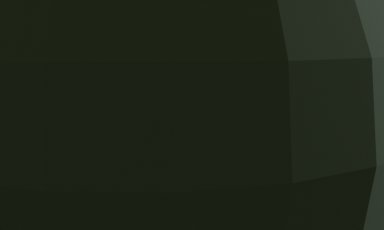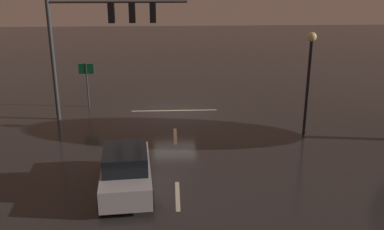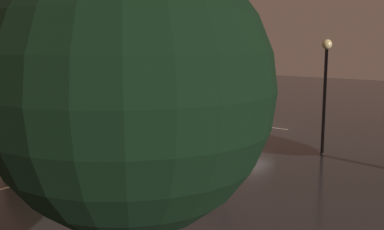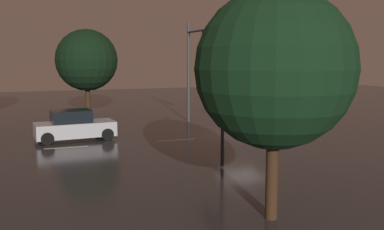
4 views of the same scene
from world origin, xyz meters
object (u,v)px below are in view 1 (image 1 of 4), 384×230
(traffic_signal_assembly, at_px, (82,47))
(route_sign, at_px, (45,106))
(tree_right_near, at_px, (161,110))
(tree_left_far, at_px, (361,56))
(street_lamp_left_kerb, at_px, (280,71))
(car_approaching, at_px, (223,166))

(traffic_signal_assembly, height_order, route_sign, traffic_signal_assembly)
(tree_right_near, xyz_separation_m, tree_left_far, (-21.90, -12.37, -0.53))
(street_lamp_left_kerb, height_order, tree_right_near, tree_right_near)
(traffic_signal_assembly, bearing_deg, car_approaching, 103.11)
(tree_right_near, bearing_deg, car_approaching, -132.90)
(street_lamp_left_kerb, height_order, route_sign, street_lamp_left_kerb)
(street_lamp_left_kerb, height_order, tree_left_far, tree_left_far)
(tree_left_far, bearing_deg, route_sign, -20.09)
(route_sign, height_order, tree_left_far, tree_left_far)
(street_lamp_left_kerb, bearing_deg, traffic_signal_assembly, -16.77)
(traffic_signal_assembly, xyz_separation_m, route_sign, (1.28, -2.20, -3.05))
(car_approaching, relative_size, tree_left_far, 0.69)
(street_lamp_left_kerb, xyz_separation_m, tree_right_near, (15.97, 13.47, 1.23))
(traffic_signal_assembly, relative_size, tree_left_far, 1.11)
(tree_left_far, bearing_deg, street_lamp_left_kerb, -10.50)
(street_lamp_left_kerb, relative_size, route_sign, 1.91)
(traffic_signal_assembly, distance_m, street_lamp_left_kerb, 10.86)
(car_approaching, bearing_deg, tree_left_far, -163.71)
(traffic_signal_assembly, height_order, tree_right_near, tree_right_near)
(street_lamp_left_kerb, bearing_deg, car_approaching, 32.26)
(car_approaching, bearing_deg, tree_right_near, 47.10)
(route_sign, bearing_deg, tree_right_near, 76.87)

